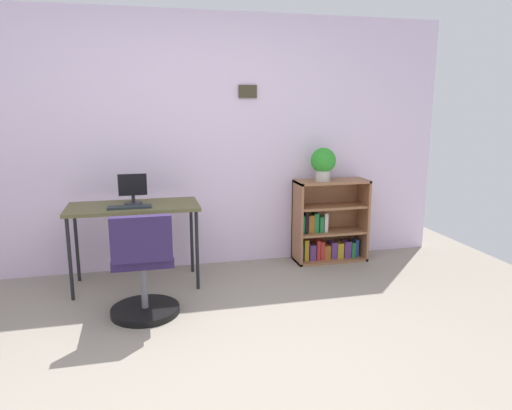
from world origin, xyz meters
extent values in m
plane|color=gray|center=(0.00, 0.00, 0.00)|extent=(6.24, 6.24, 0.00)
cube|color=silver|center=(0.00, 2.15, 1.21)|extent=(5.20, 0.10, 2.41)
cube|color=#3B3625|center=(0.59, 2.09, 1.69)|extent=(0.18, 0.02, 0.12)
cube|color=brown|center=(-0.51, 1.67, 0.71)|extent=(1.11, 0.52, 0.03)
cylinder|color=black|center=(-1.03, 1.45, 0.35)|extent=(0.03, 0.03, 0.69)
cylinder|color=black|center=(0.00, 1.45, 0.35)|extent=(0.03, 0.03, 0.69)
cylinder|color=black|center=(-1.03, 1.90, 0.35)|extent=(0.03, 0.03, 0.69)
cylinder|color=black|center=(0.00, 1.90, 0.35)|extent=(0.03, 0.03, 0.69)
cylinder|color=#262628|center=(-0.51, 1.73, 0.73)|extent=(0.15, 0.15, 0.01)
cylinder|color=#262628|center=(-0.51, 1.73, 0.77)|extent=(0.03, 0.03, 0.06)
cube|color=black|center=(-0.51, 1.72, 0.89)|extent=(0.24, 0.02, 0.19)
cube|color=#262E32|center=(-0.54, 1.56, 0.73)|extent=(0.36, 0.11, 0.02)
cylinder|color=black|center=(-0.45, 1.05, 0.03)|extent=(0.52, 0.52, 0.05)
cylinder|color=slate|center=(-0.45, 1.05, 0.24)|extent=(0.05, 0.05, 0.37)
cube|color=#2C1F4B|center=(-0.45, 1.05, 0.46)|extent=(0.44, 0.44, 0.08)
cube|color=#2C1F4B|center=(-0.45, 0.80, 0.67)|extent=(0.42, 0.07, 0.32)
cube|color=#946240|center=(1.06, 1.92, 0.41)|extent=(0.02, 0.30, 0.83)
cube|color=#946240|center=(1.76, 1.92, 0.41)|extent=(0.02, 0.30, 0.83)
cube|color=#946240|center=(1.41, 1.92, 0.82)|extent=(0.73, 0.30, 0.02)
cube|color=#946240|center=(1.41, 1.92, 0.01)|extent=(0.73, 0.30, 0.02)
cube|color=#946240|center=(1.41, 2.06, 0.41)|extent=(0.73, 0.02, 0.83)
cube|color=#946240|center=(1.41, 1.92, 0.30)|extent=(0.68, 0.28, 0.02)
cube|color=#946240|center=(1.41, 1.92, 0.56)|extent=(0.68, 0.28, 0.02)
cube|color=#1E478C|center=(1.10, 1.91, 0.12)|extent=(0.03, 0.09, 0.18)
cube|color=#B79323|center=(1.14, 1.91, 0.13)|extent=(0.05, 0.10, 0.22)
cube|color=#593372|center=(1.21, 1.91, 0.10)|extent=(0.06, 0.12, 0.16)
cube|color=#B22D28|center=(1.27, 1.91, 0.13)|extent=(0.04, 0.12, 0.20)
cube|color=#B22D28|center=(1.31, 1.91, 0.12)|extent=(0.04, 0.12, 0.19)
cube|color=#99591E|center=(1.37, 1.91, 0.10)|extent=(0.07, 0.12, 0.14)
cube|color=#593372|center=(1.44, 1.91, 0.11)|extent=(0.07, 0.11, 0.17)
cube|color=#B79323|center=(1.51, 1.91, 0.10)|extent=(0.06, 0.11, 0.16)
cube|color=#593372|center=(1.59, 1.91, 0.11)|extent=(0.07, 0.13, 0.17)
cube|color=#237238|center=(1.65, 1.91, 0.10)|extent=(0.04, 0.12, 0.15)
cube|color=#1E478C|center=(1.69, 1.91, 0.11)|extent=(0.03, 0.09, 0.18)
cube|color=#237238|center=(1.10, 1.91, 0.40)|extent=(0.04, 0.10, 0.18)
cube|color=black|center=(1.14, 1.91, 0.42)|extent=(0.03, 0.11, 0.22)
cube|color=#99591E|center=(1.19, 1.91, 0.40)|extent=(0.06, 0.11, 0.18)
cube|color=#237238|center=(1.24, 1.91, 0.41)|extent=(0.05, 0.10, 0.20)
cube|color=#237238|center=(1.30, 1.91, 0.39)|extent=(0.04, 0.11, 0.16)
cube|color=beige|center=(1.35, 1.91, 0.41)|extent=(0.04, 0.10, 0.19)
cylinder|color=#B7B2A8|center=(1.30, 1.90, 0.88)|extent=(0.14, 0.14, 0.10)
sphere|color=green|center=(1.30, 1.90, 1.03)|extent=(0.25, 0.25, 0.25)
camera|label=1|loc=(-0.43, -2.45, 1.58)|focal=33.35mm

